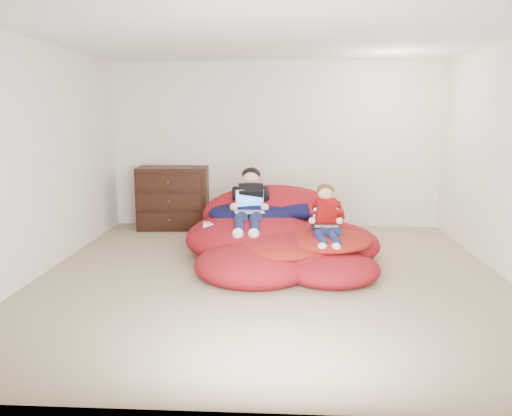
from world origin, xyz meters
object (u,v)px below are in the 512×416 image
(laptop_black, at_px, (326,221))
(laptop_white, at_px, (249,206))
(beanbag_pile, at_px, (280,238))
(younger_boy, at_px, (326,216))
(dresser, at_px, (173,198))
(older_boy, at_px, (250,201))

(laptop_black, bearing_deg, laptop_white, 153.68)
(beanbag_pile, xyz_separation_m, laptop_black, (0.52, -0.34, 0.28))
(beanbag_pile, bearing_deg, younger_boy, -33.31)
(dresser, height_order, laptop_black, dresser)
(younger_boy, bearing_deg, dresser, 138.63)
(dresser, bearing_deg, laptop_white, -49.08)
(beanbag_pile, bearing_deg, laptop_black, -33.19)
(dresser, height_order, younger_boy, younger_boy)
(dresser, height_order, laptop_white, dresser)
(beanbag_pile, bearing_deg, laptop_white, 164.69)
(laptop_black, bearing_deg, beanbag_pile, 146.81)
(dresser, relative_size, older_boy, 0.97)
(laptop_white, bearing_deg, older_boy, 90.00)
(laptop_white, bearing_deg, dresser, 130.92)
(dresser, distance_m, laptop_white, 1.92)
(beanbag_pile, xyz_separation_m, older_boy, (-0.37, 0.18, 0.42))
(older_boy, height_order, laptop_black, older_boy)
(beanbag_pile, distance_m, laptop_black, 0.68)
(older_boy, bearing_deg, younger_boy, -30.50)
(laptop_white, bearing_deg, younger_boy, -26.40)
(older_boy, relative_size, younger_boy, 1.41)
(beanbag_pile, relative_size, laptop_black, 7.36)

